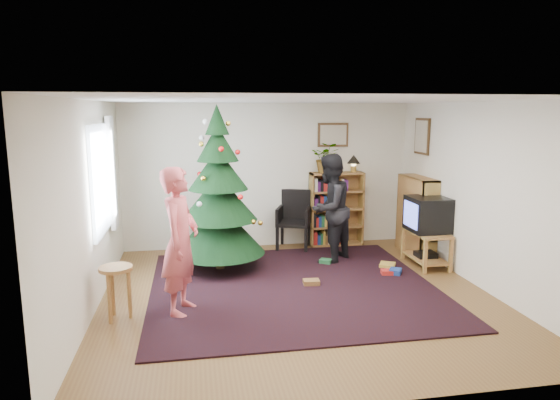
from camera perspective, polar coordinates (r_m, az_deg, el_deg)
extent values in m
plane|color=brown|center=(6.63, 2.03, -10.82)|extent=(5.00, 5.00, 0.00)
plane|color=white|center=(6.18, 2.18, 11.34)|extent=(5.00, 5.00, 0.00)
cube|color=silver|center=(8.72, -1.34, 2.80)|extent=(5.00, 0.02, 2.50)
cube|color=silver|center=(3.94, 9.78, -6.59)|extent=(5.00, 0.02, 2.50)
cube|color=silver|center=(6.27, -20.86, -0.83)|extent=(0.02, 5.00, 2.50)
cube|color=silver|center=(7.23, 21.86, 0.51)|extent=(0.02, 5.00, 2.50)
cube|color=black|center=(6.90, 1.50, -9.86)|extent=(3.80, 3.60, 0.02)
cube|color=silver|center=(6.80, -19.83, 2.20)|extent=(0.04, 1.20, 1.40)
cube|color=white|center=(7.48, -18.64, 2.95)|extent=(0.06, 0.35, 1.60)
cube|color=#4C3319|center=(8.88, 6.08, 7.41)|extent=(0.55, 0.03, 0.42)
cube|color=beige|center=(8.88, 6.08, 7.41)|extent=(0.47, 0.01, 0.34)
cube|color=#4C3319|center=(8.67, 15.94, 7.01)|extent=(0.03, 0.50, 0.60)
cube|color=beige|center=(8.67, 15.94, 7.01)|extent=(0.01, 0.42, 0.52)
cylinder|color=#3F2816|center=(7.65, -6.87, -6.92)|extent=(0.13, 0.13, 0.26)
cone|color=black|center=(7.52, -6.95, -3.16)|extent=(1.36, 1.36, 0.77)
cone|color=black|center=(7.42, -7.03, 0.30)|extent=(1.14, 1.14, 0.68)
cone|color=black|center=(7.36, -7.10, 3.54)|extent=(0.88, 0.88, 0.60)
cone|color=black|center=(7.33, -7.16, 6.48)|extent=(0.61, 0.61, 0.53)
cone|color=black|center=(7.31, -7.22, 9.14)|extent=(0.35, 0.35, 0.44)
cube|color=olive|center=(8.92, 6.44, -1.00)|extent=(0.95, 0.30, 1.30)
cube|color=olive|center=(8.82, 6.52, 3.05)|extent=(0.95, 0.30, 0.03)
cube|color=olive|center=(8.58, 15.34, -1.76)|extent=(0.30, 0.95, 1.30)
cube|color=olive|center=(8.47, 15.55, 2.45)|extent=(0.30, 0.95, 0.03)
cube|color=olive|center=(8.00, 16.43, -3.55)|extent=(0.47, 0.84, 0.04)
cube|color=olive|center=(7.65, 16.25, -6.31)|extent=(0.05, 0.05, 0.51)
cube|color=olive|center=(7.83, 18.94, -6.07)|extent=(0.05, 0.05, 0.51)
cube|color=olive|center=(8.33, 13.89, -4.85)|extent=(0.05, 0.05, 0.51)
cube|color=olive|center=(8.50, 16.41, -4.66)|extent=(0.05, 0.05, 0.51)
cube|color=olive|center=(8.11, 16.29, -6.36)|extent=(0.43, 0.80, 0.03)
cube|color=black|center=(8.09, 16.31, -5.99)|extent=(0.30, 0.25, 0.08)
cube|color=black|center=(7.94, 16.54, -1.56)|extent=(0.55, 0.60, 0.53)
cube|color=#4E5FD5|center=(7.82, 14.70, -1.65)|extent=(0.01, 0.47, 0.38)
cube|color=black|center=(8.64, 1.58, -2.67)|extent=(0.71, 0.71, 0.05)
cube|color=black|center=(8.82, 1.27, -0.54)|extent=(0.53, 0.24, 0.55)
cube|color=black|center=(8.41, 0.27, -4.60)|extent=(0.06, 0.06, 0.45)
cube|color=black|center=(8.51, 3.53, -4.44)|extent=(0.06, 0.06, 0.45)
cube|color=black|center=(8.88, -0.30, -3.80)|extent=(0.06, 0.06, 0.45)
cube|color=black|center=(8.97, 2.80, -3.66)|extent=(0.06, 0.06, 0.45)
cylinder|color=olive|center=(6.02, -18.28, -7.43)|extent=(0.38, 0.38, 0.04)
cylinder|color=olive|center=(6.10, -16.83, -10.22)|extent=(0.05, 0.05, 0.59)
cylinder|color=olive|center=(6.24, -18.59, -9.86)|extent=(0.05, 0.05, 0.59)
cylinder|color=olive|center=(6.02, -18.92, -10.62)|extent=(0.05, 0.05, 0.59)
imported|color=#C74F54|center=(5.95, -11.34, -4.64)|extent=(0.59, 0.73, 1.75)
imported|color=black|center=(7.86, 5.64, -0.98)|extent=(1.05, 1.05, 1.71)
imported|color=gray|center=(8.73, 5.30, 4.84)|extent=(0.60, 0.57, 0.53)
cylinder|color=#A57F33|center=(8.90, 8.39, 3.48)|extent=(0.10, 0.10, 0.10)
sphere|color=#FFD88C|center=(8.89, 8.40, 4.16)|extent=(0.10, 0.10, 0.10)
cone|color=black|center=(8.88, 8.42, 4.65)|extent=(0.23, 0.23, 0.15)
cube|color=#A51E19|center=(7.52, 12.12, -8.12)|extent=(0.20, 0.20, 0.08)
cube|color=navy|center=(7.56, 13.04, -8.06)|extent=(0.20, 0.20, 0.08)
cube|color=#1E592D|center=(7.90, 5.24, -7.04)|extent=(0.20, 0.20, 0.08)
cube|color=gold|center=(7.89, 12.18, -7.25)|extent=(0.20, 0.20, 0.08)
cube|color=brown|center=(6.96, 3.60, -9.42)|extent=(0.20, 0.20, 0.08)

